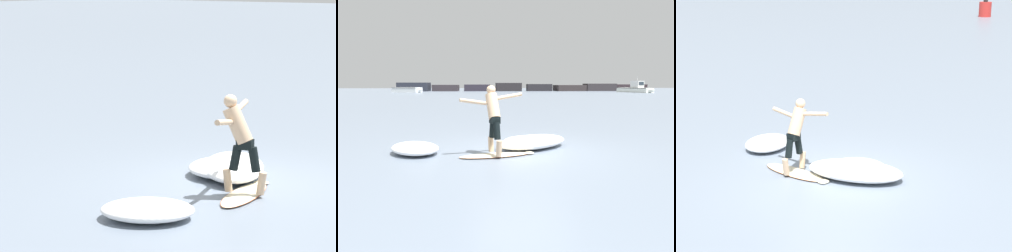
% 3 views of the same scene
% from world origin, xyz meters
% --- Properties ---
extents(ground_plane, '(200.00, 200.00, 0.00)m').
position_xyz_m(ground_plane, '(0.00, 0.00, 0.00)').
color(ground_plane, slate).
extents(surfboard, '(1.90, 0.91, 0.19)m').
position_xyz_m(surfboard, '(-0.71, -0.56, 0.03)').
color(surfboard, beige).
rests_on(surfboard, ground).
extents(surfer, '(1.52, 0.87, 1.63)m').
position_xyz_m(surfer, '(-0.77, -0.46, 1.02)').
color(surfer, '#D4AF89').
rests_on(surfer, surfboard).
extents(wave_foam_at_tail, '(1.70, 1.77, 0.28)m').
position_xyz_m(wave_foam_at_tail, '(-2.71, -0.15, 0.14)').
color(wave_foam_at_tail, white).
rests_on(wave_foam_at_tail, ground).
extents(wave_foam_at_nose, '(2.41, 2.12, 0.34)m').
position_xyz_m(wave_foam_at_nose, '(0.30, 0.37, 0.17)').
color(wave_foam_at_nose, white).
rests_on(wave_foam_at_nose, ground).
extents(wave_foam_beside, '(1.63, 1.53, 0.30)m').
position_xyz_m(wave_foam_beside, '(0.23, 0.49, 0.15)').
color(wave_foam_beside, white).
rests_on(wave_foam_beside, ground).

